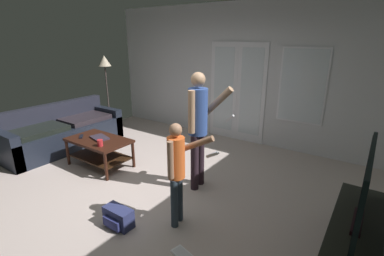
{
  "coord_description": "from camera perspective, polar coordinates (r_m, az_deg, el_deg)",
  "views": [
    {
      "loc": [
        2.6,
        -2.5,
        2.07
      ],
      "look_at": [
        0.75,
        0.18,
        1.02
      ],
      "focal_mm": 26.0,
      "sensor_mm": 36.0,
      "label": 1
    }
  ],
  "objects": [
    {
      "name": "ground_plane",
      "position": [
        4.17,
        -10.15,
        -12.33
      ],
      "size": [
        6.01,
        5.5,
        0.02
      ],
      "primitive_type": "cube",
      "color": "#BFADA6"
    },
    {
      "name": "wall_back_with_doors",
      "position": [
        5.85,
        8.69,
        10.68
      ],
      "size": [
        6.01,
        0.09,
        2.78
      ],
      "color": "silver",
      "rests_on": "ground_plane"
    },
    {
      "name": "leather_couch",
      "position": [
        5.99,
        -24.99,
        -0.93
      ],
      "size": [
        0.86,
        2.23,
        0.84
      ],
      "color": "black",
      "rests_on": "ground_plane"
    },
    {
      "name": "coffee_table",
      "position": [
        4.89,
        -18.49,
        -3.61
      ],
      "size": [
        1.06,
        0.63,
        0.48
      ],
      "color": "#32180F",
      "rests_on": "ground_plane"
    },
    {
      "name": "tv_stand",
      "position": [
        3.15,
        29.99,
        -20.25
      ],
      "size": [
        0.42,
        1.52,
        0.49
      ],
      "color": "black",
      "rests_on": "ground_plane"
    },
    {
      "name": "flat_screen_tv",
      "position": [
        2.85,
        31.86,
        -10.52
      ],
      "size": [
        0.08,
        1.21,
        0.7
      ],
      "color": "black",
      "rests_on": "tv_stand"
    },
    {
      "name": "person_adult",
      "position": [
        3.78,
        1.37,
        1.36
      ],
      "size": [
        0.57,
        0.49,
        1.66
      ],
      "color": "#2B1D25",
      "rests_on": "ground_plane"
    },
    {
      "name": "person_child",
      "position": [
        3.08,
        -3.04,
        -7.77
      ],
      "size": [
        0.51,
        0.4,
        1.22
      ],
      "color": "#313F4C",
      "rests_on": "ground_plane"
    },
    {
      "name": "floor_lamp",
      "position": [
        6.78,
        -17.43,
        11.79
      ],
      "size": [
        0.29,
        0.29,
        1.7
      ],
      "color": "#2D3022",
      "rests_on": "ground_plane"
    },
    {
      "name": "backpack",
      "position": [
        3.46,
        -14.94,
        -17.28
      ],
      "size": [
        0.36,
        0.21,
        0.23
      ],
      "color": "navy",
      "rests_on": "ground_plane"
    },
    {
      "name": "laptop_closed",
      "position": [
        4.88,
        -18.45,
        -1.89
      ],
      "size": [
        0.37,
        0.29,
        0.03
      ],
      "primitive_type": "cube",
      "rotation": [
        0.0,
        0.0,
        -0.25
      ],
      "color": "#362D3C",
      "rests_on": "coffee_table"
    },
    {
      "name": "cup_near_edge",
      "position": [
        4.52,
        -18.35,
        -2.93
      ],
      "size": [
        0.09,
        0.09,
        0.1
      ],
      "primitive_type": "cylinder",
      "color": "red",
      "rests_on": "coffee_table"
    },
    {
      "name": "tv_remote_black",
      "position": [
        5.05,
        -21.77,
        -1.61
      ],
      "size": [
        0.16,
        0.15,
        0.02
      ],
      "primitive_type": "cube",
      "rotation": [
        0.0,
        0.0,
        -0.72
      ],
      "color": "black",
      "rests_on": "coffee_table"
    }
  ]
}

